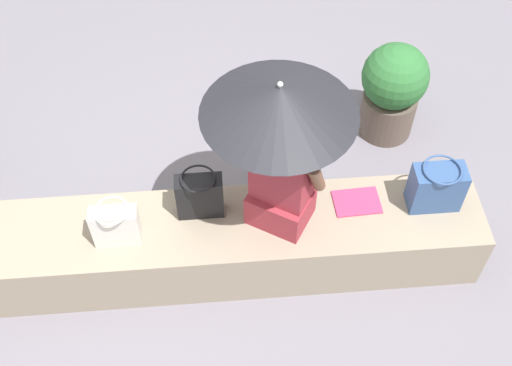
{
  "coord_description": "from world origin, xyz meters",
  "views": [
    {
      "loc": [
        -0.04,
        -2.21,
        3.62
      ],
      "look_at": [
        0.14,
        0.01,
        0.8
      ],
      "focal_mm": 45.6,
      "sensor_mm": 36.0,
      "label": 1
    }
  ],
  "objects_px": {
    "parasol": "(280,101)",
    "magazine": "(357,202)",
    "tote_bag_canvas": "(116,225)",
    "planter_far": "(392,89)",
    "person_seated": "(282,175)",
    "shoulder_bag_spare": "(437,187)",
    "handbag_black": "(200,196)"
  },
  "relations": [
    {
      "from": "person_seated",
      "to": "handbag_black",
      "type": "distance_m",
      "value": 0.52
    },
    {
      "from": "person_seated",
      "to": "shoulder_bag_spare",
      "type": "height_order",
      "value": "person_seated"
    },
    {
      "from": "shoulder_bag_spare",
      "to": "magazine",
      "type": "xyz_separation_m",
      "value": [
        -0.45,
        0.04,
        -0.15
      ]
    },
    {
      "from": "person_seated",
      "to": "shoulder_bag_spare",
      "type": "bearing_deg",
      "value": 1.43
    },
    {
      "from": "handbag_black",
      "to": "tote_bag_canvas",
      "type": "relative_size",
      "value": 1.11
    },
    {
      "from": "person_seated",
      "to": "magazine",
      "type": "relative_size",
      "value": 3.21
    },
    {
      "from": "person_seated",
      "to": "planter_far",
      "type": "relative_size",
      "value": 1.17
    },
    {
      "from": "tote_bag_canvas",
      "to": "magazine",
      "type": "bearing_deg",
      "value": 5.99
    },
    {
      "from": "parasol",
      "to": "tote_bag_canvas",
      "type": "distance_m",
      "value": 1.2
    },
    {
      "from": "tote_bag_canvas",
      "to": "shoulder_bag_spare",
      "type": "height_order",
      "value": "shoulder_bag_spare"
    },
    {
      "from": "tote_bag_canvas",
      "to": "planter_far",
      "type": "bearing_deg",
      "value": 31.64
    },
    {
      "from": "person_seated",
      "to": "parasol",
      "type": "bearing_deg",
      "value": 104.47
    },
    {
      "from": "parasol",
      "to": "person_seated",
      "type": "bearing_deg",
      "value": -75.53
    },
    {
      "from": "parasol",
      "to": "magazine",
      "type": "relative_size",
      "value": 3.63
    },
    {
      "from": "shoulder_bag_spare",
      "to": "magazine",
      "type": "relative_size",
      "value": 1.16
    },
    {
      "from": "shoulder_bag_spare",
      "to": "planter_far",
      "type": "distance_m",
      "value": 1.06
    },
    {
      "from": "handbag_black",
      "to": "planter_far",
      "type": "bearing_deg",
      "value": 35.58
    },
    {
      "from": "tote_bag_canvas",
      "to": "shoulder_bag_spare",
      "type": "relative_size",
      "value": 0.9
    },
    {
      "from": "handbag_black",
      "to": "shoulder_bag_spare",
      "type": "distance_m",
      "value": 1.39
    },
    {
      "from": "planter_far",
      "to": "handbag_black",
      "type": "bearing_deg",
      "value": -144.42
    },
    {
      "from": "person_seated",
      "to": "magazine",
      "type": "distance_m",
      "value": 0.61
    },
    {
      "from": "parasol",
      "to": "planter_far",
      "type": "height_order",
      "value": "parasol"
    },
    {
      "from": "parasol",
      "to": "handbag_black",
      "type": "distance_m",
      "value": 0.86
    },
    {
      "from": "person_seated",
      "to": "planter_far",
      "type": "xyz_separation_m",
      "value": [
        0.92,
        1.07,
        -0.43
      ]
    },
    {
      "from": "parasol",
      "to": "magazine",
      "type": "height_order",
      "value": "parasol"
    },
    {
      "from": "planter_far",
      "to": "magazine",
      "type": "bearing_deg",
      "value": -113.88
    },
    {
      "from": "magazine",
      "to": "planter_far",
      "type": "height_order",
      "value": "planter_far"
    },
    {
      "from": "parasol",
      "to": "shoulder_bag_spare",
      "type": "height_order",
      "value": "parasol"
    },
    {
      "from": "person_seated",
      "to": "planter_far",
      "type": "distance_m",
      "value": 1.47
    },
    {
      "from": "parasol",
      "to": "tote_bag_canvas",
      "type": "bearing_deg",
      "value": -170.18
    },
    {
      "from": "person_seated",
      "to": "planter_far",
      "type": "height_order",
      "value": "person_seated"
    },
    {
      "from": "person_seated",
      "to": "shoulder_bag_spare",
      "type": "xyz_separation_m",
      "value": [
        0.93,
        0.02,
        -0.23
      ]
    }
  ]
}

